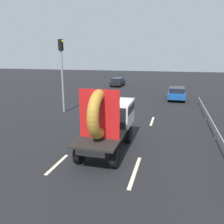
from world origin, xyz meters
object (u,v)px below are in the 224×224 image
at_px(distant_sedan, 177,93).
at_px(traffic_light, 62,66).
at_px(flatbed_truck, 110,117).
at_px(oncoming_car, 118,82).

bearing_deg(distant_sedan, traffic_light, -138.20).
height_order(flatbed_truck, distant_sedan, flatbed_truck).
height_order(traffic_light, oncoming_car, traffic_light).
bearing_deg(flatbed_truck, oncoming_car, 102.58).
bearing_deg(traffic_light, distant_sedan, 41.80).
xyz_separation_m(distant_sedan, oncoming_car, (-9.04, 9.48, -0.04)).
relative_size(traffic_light, oncoming_car, 1.53).
bearing_deg(distant_sedan, flatbed_truck, -103.44).
height_order(flatbed_truck, traffic_light, traffic_light).
height_order(distant_sedan, traffic_light, traffic_light).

